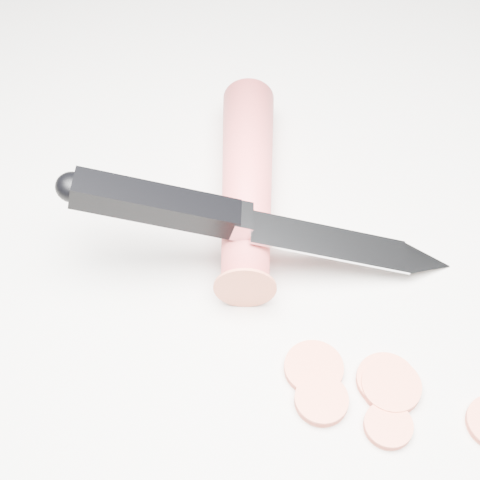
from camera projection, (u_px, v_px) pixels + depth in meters
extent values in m
plane|color=beige|center=(303.00, 318.00, 0.45)|extent=(2.40, 2.40, 0.00)
cylinder|color=#DC4346|center=(247.00, 182.00, 0.50)|extent=(0.09, 0.20, 0.04)
cylinder|color=#E16645|center=(321.00, 400.00, 0.41)|extent=(0.03, 0.03, 0.01)
cylinder|color=#E16645|center=(388.00, 426.00, 0.40)|extent=(0.03, 0.03, 0.01)
cylinder|color=#E16645|center=(386.00, 381.00, 0.42)|extent=(0.04, 0.04, 0.01)
cylinder|color=#E16645|center=(391.00, 386.00, 0.42)|extent=(0.04, 0.04, 0.01)
cylinder|color=#E16645|center=(314.00, 368.00, 0.42)|extent=(0.04, 0.04, 0.01)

